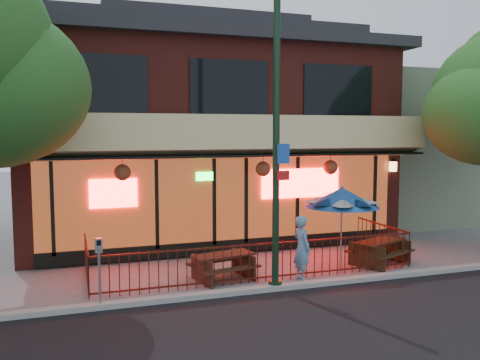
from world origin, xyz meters
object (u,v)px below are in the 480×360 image
object	(u,v)px
picnic_table_right	(380,249)
patio_umbrella	(342,197)
pedestrian	(302,248)
parking_meter_near	(99,261)
street_light	(276,156)
picnic_table_left	(223,263)

from	to	relation	value
picnic_table_right	patio_umbrella	bearing A→B (deg)	180.00
pedestrian	parking_meter_near	world-z (taller)	pedestrian
street_light	patio_umbrella	xyz separation A→B (m)	(2.37, 1.10, -1.20)
patio_umbrella	pedestrian	world-z (taller)	patio_umbrella
parking_meter_near	pedestrian	bearing A→B (deg)	6.13
street_light	parking_meter_near	bearing A→B (deg)	-178.89
picnic_table_left	pedestrian	xyz separation A→B (m)	(1.85, -0.65, 0.38)
picnic_table_right	parking_meter_near	xyz separation A→B (m)	(-7.60, -1.18, 0.56)
picnic_table_left	street_light	bearing A→B (deg)	-49.07
picnic_table_left	parking_meter_near	xyz separation A→B (m)	(-3.05, -1.18, 0.59)
patio_umbrella	pedestrian	size ratio (longest dim) A/B	1.40
picnic_table_left	parking_meter_near	distance (m)	3.32
picnic_table_right	patio_umbrella	xyz separation A→B (m)	(-1.23, 0.00, 1.49)
patio_umbrella	pedestrian	distance (m)	1.97
patio_umbrella	street_light	bearing A→B (deg)	-155.05
pedestrian	parking_meter_near	bearing A→B (deg)	89.87
picnic_table_left	picnic_table_right	size ratio (longest dim) A/B	0.89
street_light	picnic_table_right	xyz separation A→B (m)	(3.60, 1.10, -2.69)
picnic_table_right	patio_umbrella	distance (m)	1.93
picnic_table_left	picnic_table_right	xyz separation A→B (m)	(4.55, 0.00, 0.02)
street_light	pedestrian	xyz separation A→B (m)	(0.89, 0.45, -2.33)
patio_umbrella	parking_meter_near	size ratio (longest dim) A/B	1.52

